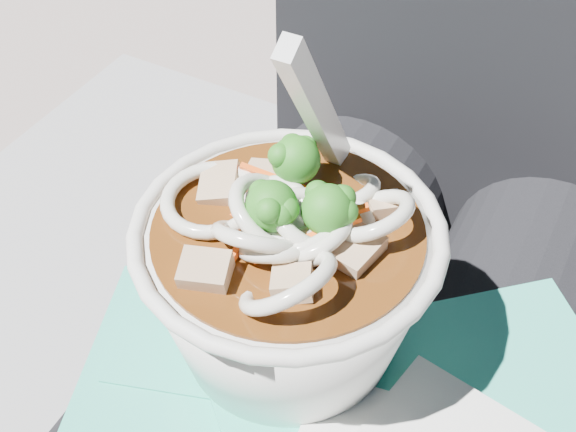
% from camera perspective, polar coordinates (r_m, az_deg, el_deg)
% --- Properties ---
extents(lap, '(0.33, 0.48, 0.16)m').
position_cam_1_polar(lap, '(0.58, 3.75, -14.94)').
color(lap, black).
rests_on(lap, stone_ledge).
extents(person_body, '(0.34, 0.94, 1.04)m').
position_cam_1_polar(person_body, '(0.61, 7.43, -7.44)').
color(person_body, black).
rests_on(person_body, ground).
extents(plastic_bag, '(0.39, 0.32, 0.02)m').
position_cam_1_polar(plastic_bag, '(0.47, 3.88, -14.60)').
color(plastic_bag, '#2AB094').
rests_on(plastic_bag, lap).
extents(udon_bowl, '(0.18, 0.18, 0.21)m').
position_cam_1_polar(udon_bowl, '(0.45, 0.03, -4.03)').
color(udon_bowl, silver).
rests_on(udon_bowl, plastic_bag).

